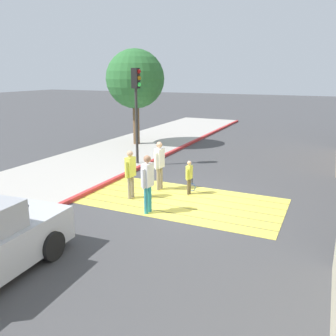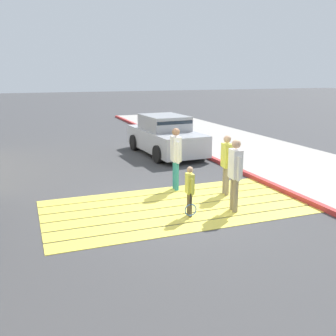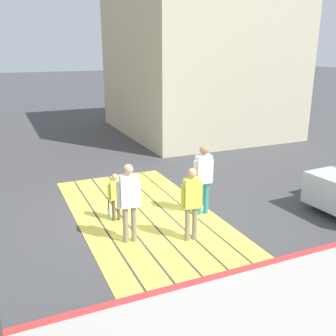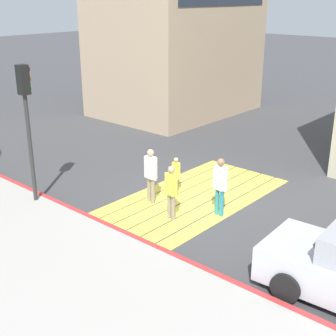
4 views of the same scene
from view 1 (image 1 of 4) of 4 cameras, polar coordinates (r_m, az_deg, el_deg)
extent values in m
plane|color=#424244|center=(11.70, 2.32, -5.30)|extent=(120.00, 120.00, 0.00)
cube|color=#EAD64C|center=(10.53, -0.58, -7.63)|extent=(6.40, 0.50, 0.01)
cube|color=#EAD64C|center=(10.99, 0.65, -6.63)|extent=(6.40, 0.50, 0.01)
cube|color=#EAD64C|center=(11.46, 1.79, -5.71)|extent=(6.40, 0.50, 0.01)
cube|color=#EAD64C|center=(11.94, 2.83, -4.86)|extent=(6.40, 0.50, 0.01)
cube|color=#EAD64C|center=(12.42, 3.78, -4.07)|extent=(6.40, 0.50, 0.01)
cube|color=#EAD64C|center=(12.91, 4.67, -3.34)|extent=(6.40, 0.50, 0.01)
cube|color=#ADA8A0|center=(14.65, -18.36, -1.63)|extent=(4.80, 40.00, 0.12)
cube|color=#BC3333|center=(13.19, -10.84, -2.89)|extent=(0.16, 40.00, 0.13)
cylinder|color=black|center=(8.52, -18.00, -11.71)|extent=(0.26, 0.67, 0.66)
cylinder|color=#2D2D2D|center=(15.80, -5.01, 6.35)|extent=(0.12, 0.12, 3.40)
cube|color=black|center=(15.62, -5.19, 14.06)|extent=(0.28, 0.28, 0.84)
sphere|color=maroon|center=(15.54, -4.68, 15.10)|extent=(0.18, 0.18, 0.18)
sphere|color=#956310|center=(15.54, -4.66, 14.11)|extent=(0.18, 0.18, 0.18)
sphere|color=#35FF59|center=(15.55, -4.64, 13.11)|extent=(0.18, 0.18, 0.18)
cylinder|color=brown|center=(20.38, -5.09, 7.15)|extent=(0.36, 0.36, 2.60)
sphere|color=#2D6B33|center=(20.20, -5.25, 13.97)|extent=(3.20, 3.20, 3.20)
sphere|color=#2D6B33|center=(19.66, -4.11, 12.80)|extent=(1.92, 1.92, 1.92)
cylinder|color=gray|center=(12.77, -1.13, -1.60)|extent=(0.12, 0.12, 0.82)
cylinder|color=gray|center=(12.63, -1.58, -1.79)|extent=(0.12, 0.12, 0.82)
cube|color=white|center=(12.50, -1.38, 1.61)|extent=(0.26, 0.38, 0.68)
sphere|color=tan|center=(12.40, -1.39, 3.71)|extent=(0.21, 0.21, 0.21)
cylinder|color=white|center=(12.69, -0.86, 1.50)|extent=(0.09, 0.09, 0.58)
cylinder|color=white|center=(12.35, -1.91, 1.11)|extent=(0.09, 0.09, 0.58)
cylinder|color=gray|center=(11.95, -5.68, -2.98)|extent=(0.12, 0.12, 0.77)
cylinder|color=gray|center=(11.83, -6.17, -3.19)|extent=(0.12, 0.12, 0.77)
cube|color=#D8D84C|center=(11.69, -6.02, 0.20)|extent=(0.25, 0.36, 0.64)
sphere|color=tan|center=(11.59, -6.08, 2.30)|extent=(0.20, 0.20, 0.20)
cylinder|color=#D8D84C|center=(11.86, -5.43, 0.11)|extent=(0.08, 0.08, 0.54)
cylinder|color=#D8D84C|center=(11.56, -6.61, -0.32)|extent=(0.08, 0.08, 0.54)
cylinder|color=teal|center=(10.70, -2.97, -4.91)|extent=(0.12, 0.12, 0.83)
cylinder|color=teal|center=(10.56, -3.51, -5.20)|extent=(0.12, 0.12, 0.83)
cube|color=white|center=(10.39, -3.30, -1.10)|extent=(0.26, 0.38, 0.69)
sphere|color=#9E7051|center=(10.27, -3.33, 1.44)|extent=(0.21, 0.21, 0.21)
cylinder|color=white|center=(10.58, -2.66, -1.19)|extent=(0.09, 0.09, 0.59)
cylinder|color=white|center=(10.24, -3.94, -1.76)|extent=(0.09, 0.09, 0.59)
cylinder|color=brown|center=(12.32, 3.49, -2.90)|extent=(0.08, 0.08, 0.56)
cylinder|color=brown|center=(12.21, 3.23, -3.05)|extent=(0.08, 0.08, 0.56)
cube|color=#D8D84C|center=(12.12, 3.40, -0.67)|extent=(0.17, 0.26, 0.46)
sphere|color=tan|center=(12.03, 3.42, 0.82)|extent=(0.14, 0.14, 0.14)
cylinder|color=#D8D84C|center=(12.26, 3.72, -0.72)|extent=(0.06, 0.06, 0.39)
cylinder|color=#D8D84C|center=(12.00, 3.07, -1.05)|extent=(0.06, 0.06, 0.39)
cylinder|color=black|center=(12.34, 3.87, -1.96)|extent=(0.03, 0.03, 0.28)
torus|color=blue|center=(12.42, 3.85, -3.04)|extent=(0.28, 0.05, 0.28)
camera|label=2|loc=(18.62, 22.84, 11.31)|focal=41.47mm
camera|label=3|loc=(18.22, -19.27, 14.02)|focal=41.54mm
camera|label=4|loc=(15.25, -61.20, 15.21)|focal=50.11mm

